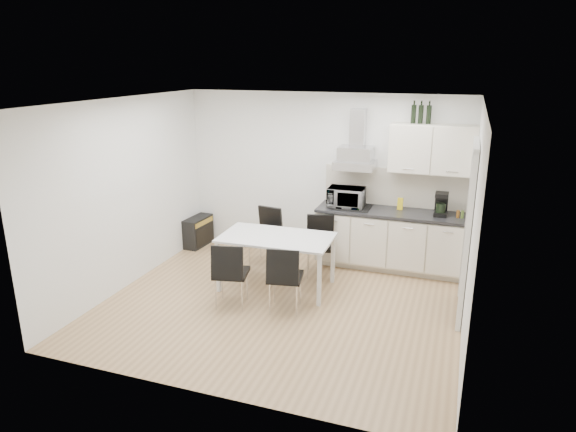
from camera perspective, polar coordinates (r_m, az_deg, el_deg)
name	(u,v)px	position (r m, az deg, el deg)	size (l,w,h in m)	color
ground	(280,304)	(6.81, -0.84, -9.80)	(4.50, 4.50, 0.00)	tan
wall_back	(323,176)	(8.18, 3.94, 4.45)	(4.50, 0.10, 2.60)	white
wall_front	(202,269)	(4.61, -9.52, -5.79)	(4.50, 0.10, 2.60)	white
wall_left	(126,194)	(7.39, -17.53, 2.34)	(0.10, 4.00, 2.60)	white
wall_right	(473,228)	(5.97, 19.82, -1.26)	(0.10, 4.00, 2.60)	white
ceiling	(280,102)	(6.10, -0.95, 12.58)	(4.50, 4.50, 0.00)	white
doorway	(467,234)	(6.57, 19.28, -1.88)	(0.08, 1.04, 2.10)	white
kitchenette	(394,216)	(7.82, 11.71, 0.00)	(2.22, 0.64, 2.52)	beige
dining_table	(276,241)	(7.05, -1.29, -2.84)	(1.55, 0.91, 0.75)	white
chair_far_left	(264,237)	(7.95, -2.66, -2.34)	(0.44, 0.50, 0.88)	black
chair_far_right	(320,247)	(7.55, 3.56, -3.42)	(0.44, 0.50, 0.88)	black
chair_near_left	(231,274)	(6.65, -6.32, -6.39)	(0.44, 0.50, 0.88)	black
chair_near_right	(285,278)	(6.50, -0.32, -6.87)	(0.44, 0.50, 0.88)	black
guitar_amp	(198,231)	(8.93, -9.95, -1.69)	(0.30, 0.62, 0.50)	black
floor_speaker	(249,239)	(8.82, -4.35, -2.55)	(0.15, 0.14, 0.26)	black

